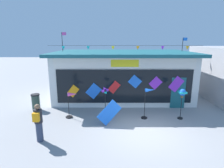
# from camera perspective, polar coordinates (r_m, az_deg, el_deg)

# --- Properties ---
(ground_plane) EXTENTS (80.00, 80.00, 0.00)m
(ground_plane) POSITION_cam_1_polar(r_m,az_deg,el_deg) (9.21, 10.22, -14.46)
(ground_plane) COLOR gray
(kite_shop_building) EXTENTS (9.88, 6.23, 4.85)m
(kite_shop_building) POSITION_cam_1_polar(r_m,az_deg,el_deg) (14.29, 3.19, 3.17)
(kite_shop_building) COLOR silver
(kite_shop_building) RESTS_ON ground_plane
(wind_spinner_far_left) EXTENTS (0.70, 0.38, 1.48)m
(wind_spinner_far_left) POSITION_cam_1_polar(r_m,az_deg,el_deg) (10.53, -12.38, -4.92)
(wind_spinner_far_left) COLOR black
(wind_spinner_far_left) RESTS_ON ground_plane
(wind_spinner_left) EXTENTS (0.39, 0.29, 1.78)m
(wind_spinner_left) POSITION_cam_1_polar(r_m,az_deg,el_deg) (10.23, -2.09, -3.87)
(wind_spinner_left) COLOR black
(wind_spinner_left) RESTS_ON ground_plane
(wind_spinner_center_left) EXTENTS (0.72, 0.34, 1.74)m
(wind_spinner_center_left) POSITION_cam_1_polar(r_m,az_deg,el_deg) (10.30, 11.22, -3.95)
(wind_spinner_center_left) COLOR black
(wind_spinner_center_left) RESTS_ON ground_plane
(wind_spinner_center_right) EXTENTS (0.39, 0.39, 1.72)m
(wind_spinner_center_right) POSITION_cam_1_polar(r_m,az_deg,el_deg) (10.71, 20.84, -3.00)
(wind_spinner_center_right) COLOR black
(wind_spinner_center_right) RESTS_ON ground_plane
(person_mid_plaza) EXTENTS (0.34, 0.45, 1.68)m
(person_mid_plaza) POSITION_cam_1_polar(r_m,az_deg,el_deg) (8.57, -21.70, -10.86)
(person_mid_plaza) COLOR #333D56
(person_mid_plaza) RESTS_ON ground_plane
(trash_bin) EXTENTS (0.52, 0.52, 1.02)m
(trash_bin) POSITION_cam_1_polar(r_m,az_deg,el_deg) (12.52, -22.39, -5.12)
(trash_bin) COLOR #2D4238
(trash_bin) RESTS_ON ground_plane
(display_kite_on_ground) EXTENTS (1.30, 0.41, 1.30)m
(display_kite_on_ground) POSITION_cam_1_polar(r_m,az_deg,el_deg) (9.60, -0.82, -8.77)
(display_kite_on_ground) COLOR blue
(display_kite_on_ground) RESTS_ON ground_plane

